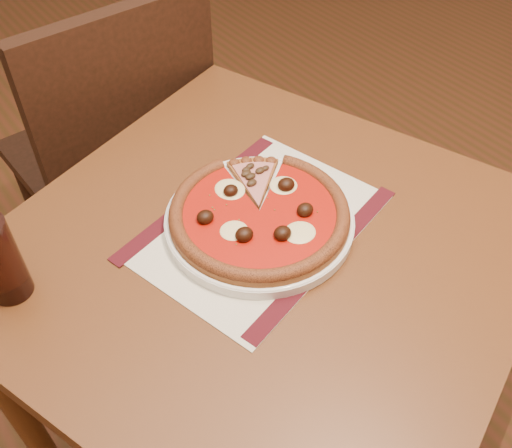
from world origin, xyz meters
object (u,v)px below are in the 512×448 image
at_px(table, 263,283).
at_px(plate, 259,221).
at_px(chair_far, 117,147).
at_px(pizza, 259,212).

distance_m(table, plate, 0.12).
bearing_deg(table, chair_far, 87.64).
xyz_separation_m(plate, pizza, (-0.00, -0.00, 0.02)).
relative_size(table, pizza, 3.44).
bearing_deg(pizza, chair_far, 89.40).
relative_size(chair_far, plate, 2.99).
bearing_deg(pizza, table, -118.24).
xyz_separation_m(table, chair_far, (0.03, 0.64, -0.12)).
bearing_deg(table, pizza, 61.76).
bearing_deg(pizza, plate, 61.38).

